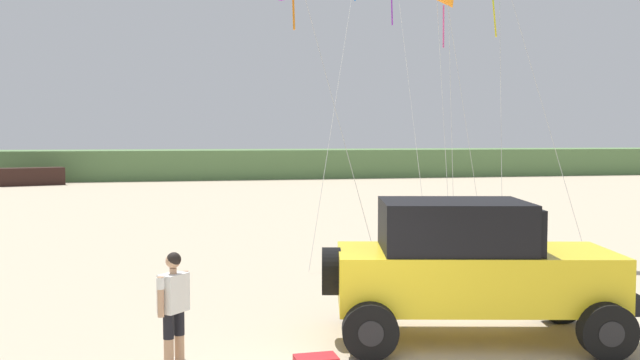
% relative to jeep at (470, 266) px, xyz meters
% --- Properties ---
extents(dune_ridge, '(90.00, 7.24, 2.27)m').
position_rel_jeep_xyz_m(dune_ridge, '(-1.50, 46.43, -0.06)').
color(dune_ridge, '#567A47').
rests_on(dune_ridge, ground_plane).
extents(jeep, '(5.02, 3.27, 2.26)m').
position_rel_jeep_xyz_m(jeep, '(0.00, 0.00, 0.00)').
color(jeep, yellow).
rests_on(jeep, ground_plane).
extents(person_watching, '(0.47, 0.49, 1.67)m').
position_rel_jeep_xyz_m(person_watching, '(-4.71, -0.44, -0.26)').
color(person_watching, tan).
rests_on(person_watching, ground_plane).
extents(distant_sedan, '(4.51, 2.86, 1.20)m').
position_rel_jeep_xyz_m(distant_sedan, '(-13.88, 40.33, -0.60)').
color(distant_sedan, black).
rests_on(distant_sedan, ground_plane).
extents(kite_black_sled, '(1.26, 2.24, 8.09)m').
position_rel_jeep_xyz_m(kite_black_sled, '(3.88, 10.22, 6.36)').
color(kite_black_sled, orange).
rests_on(kite_black_sled, ground_plane).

